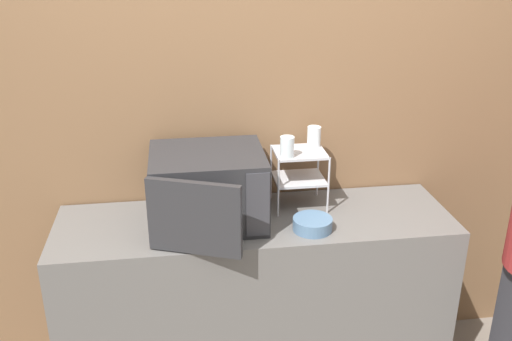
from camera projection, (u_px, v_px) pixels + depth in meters
The scene contains 7 objects.
wall_back at pixel (246, 124), 2.82m from camera, with size 8.00×0.06×2.60m.
counter at pixel (255, 302), 2.85m from camera, with size 1.86×0.55×0.93m.
microwave at pixel (207, 189), 2.58m from camera, with size 0.52×0.60×0.34m.
dish_rack at pixel (299, 167), 2.73m from camera, with size 0.25×0.22×0.28m.
glass_front_left at pixel (287, 147), 2.61m from camera, with size 0.07×0.07×0.10m.
glass_back_right at pixel (314, 137), 2.74m from camera, with size 0.07×0.07×0.10m.
bowl at pixel (313, 224), 2.56m from camera, with size 0.18×0.18×0.06m.
Camera 1 is at (-0.33, -2.08, 2.17)m, focal length 40.00 mm.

